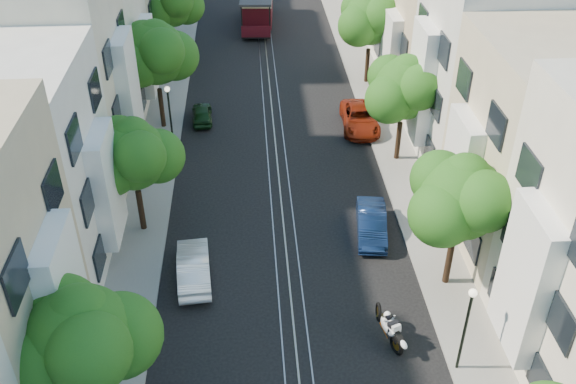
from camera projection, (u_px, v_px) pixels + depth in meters
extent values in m
plane|color=black|center=(271.00, 103.00, 44.97)|extent=(200.00, 200.00, 0.00)
cube|color=gray|center=(374.00, 100.00, 45.33)|extent=(2.50, 80.00, 0.12)
cube|color=gray|center=(167.00, 106.00, 44.54)|extent=(2.50, 80.00, 0.12)
cube|color=gray|center=(264.00, 104.00, 44.93)|extent=(0.06, 80.00, 0.02)
cube|color=gray|center=(271.00, 103.00, 44.96)|extent=(0.06, 80.00, 0.02)
cube|color=gray|center=(279.00, 103.00, 44.99)|extent=(0.06, 80.00, 0.02)
cube|color=tan|center=(271.00, 103.00, 44.97)|extent=(0.08, 80.00, 0.01)
cube|color=white|center=(527.00, 280.00, 23.04)|extent=(0.90, 3.04, 6.05)
cube|color=beige|center=(544.00, 153.00, 29.63)|extent=(7.00, 8.00, 10.00)
cube|color=white|center=(461.00, 171.00, 29.87)|extent=(0.90, 3.04, 5.50)
cube|color=silver|center=(492.00, 64.00, 35.65)|extent=(7.00, 8.00, 12.00)
cube|color=white|center=(422.00, 82.00, 35.98)|extent=(0.90, 3.04, 6.60)
cube|color=#C6B28C|center=(449.00, 38.00, 43.09)|extent=(7.00, 8.00, 9.00)
cube|color=white|center=(392.00, 49.00, 43.29)|extent=(0.90, 3.04, 4.95)
cube|color=white|center=(372.00, 2.00, 49.52)|extent=(0.90, 3.04, 5.78)
cube|color=white|center=(64.00, 304.00, 22.20)|extent=(0.90, 3.04, 5.93)
cube|color=white|center=(15.00, 174.00, 28.37)|extent=(7.00, 8.00, 9.80)
cube|color=white|center=(105.00, 185.00, 29.02)|extent=(0.90, 3.04, 5.39)
cube|color=beige|center=(53.00, 78.00, 34.40)|extent=(7.00, 8.00, 11.76)
cube|color=white|center=(127.00, 92.00, 35.14)|extent=(0.90, 3.04, 6.47)
cube|color=silver|center=(87.00, 48.00, 41.82)|extent=(7.00, 8.00, 8.82)
cube|color=white|center=(147.00, 57.00, 42.43)|extent=(0.90, 3.04, 4.85)
cube|color=white|center=(158.00, 8.00, 48.67)|extent=(0.90, 3.04, 5.66)
cylinder|color=black|center=(449.00, 261.00, 28.96)|extent=(0.30, 0.30, 2.45)
sphere|color=#204F13|center=(461.00, 198.00, 27.00)|extent=(3.64, 3.64, 3.64)
sphere|color=#204F13|center=(481.00, 198.00, 27.70)|extent=(2.91, 2.91, 2.91)
sphere|color=#204F13|center=(442.00, 214.00, 26.54)|extent=(2.84, 2.84, 2.84)
sphere|color=#204F13|center=(465.00, 179.00, 26.58)|extent=(2.18, 2.18, 2.18)
cylinder|color=black|center=(398.00, 140.00, 38.04)|extent=(0.30, 0.30, 2.38)
sphere|color=#204F13|center=(404.00, 89.00, 36.14)|extent=(3.54, 3.54, 3.54)
sphere|color=#204F13|center=(420.00, 91.00, 36.83)|extent=(2.83, 2.83, 2.83)
sphere|color=#204F13|center=(389.00, 99.00, 35.68)|extent=(2.76, 2.76, 2.76)
sphere|color=#204F13|center=(407.00, 73.00, 35.72)|extent=(2.12, 2.12, 2.12)
cylinder|color=black|center=(367.00, 65.00, 47.06)|extent=(0.30, 0.30, 2.52)
sphere|color=#204F13|center=(371.00, 18.00, 45.04)|extent=(3.74, 3.74, 3.74)
sphere|color=#204F13|center=(384.00, 21.00, 45.74)|extent=(3.00, 3.00, 3.00)
sphere|color=#204F13|center=(359.00, 26.00, 44.58)|extent=(2.92, 2.92, 2.92)
sphere|color=#204F13|center=(373.00, 5.00, 44.62)|extent=(2.25, 2.25, 2.25)
sphere|color=#204F13|center=(81.00, 340.00, 20.45)|extent=(3.64, 3.64, 3.64)
sphere|color=#204F13|center=(120.00, 335.00, 21.14)|extent=(2.91, 2.91, 2.91)
sphere|color=#204F13|center=(47.00, 365.00, 19.99)|extent=(2.84, 2.84, 2.84)
sphere|color=#204F13|center=(79.00, 317.00, 20.03)|extent=(2.18, 2.18, 2.18)
cylinder|color=black|center=(141.00, 210.00, 32.33)|extent=(0.30, 0.30, 2.27)
sphere|color=#204F13|center=(132.00, 155.00, 30.52)|extent=(3.38, 3.38, 3.38)
sphere|color=#204F13|center=(158.00, 156.00, 31.22)|extent=(2.70, 2.70, 2.70)
sphere|color=#204F13|center=(111.00, 169.00, 30.06)|extent=(2.64, 2.64, 2.64)
sphere|color=#204F13|center=(132.00, 138.00, 30.10)|extent=(2.03, 2.03, 2.03)
cylinder|color=black|center=(162.00, 108.00, 41.30)|extent=(0.30, 0.30, 2.62)
sphere|color=#204F13|center=(155.00, 53.00, 39.20)|extent=(3.90, 3.90, 3.90)
sphere|color=#204F13|center=(174.00, 56.00, 39.90)|extent=(3.12, 3.12, 3.12)
sphere|color=#204F13|center=(138.00, 63.00, 38.74)|extent=(3.04, 3.04, 3.04)
sphere|color=#204F13|center=(155.00, 38.00, 38.78)|extent=(2.34, 2.34, 2.34)
cylinder|color=black|center=(175.00, 46.00, 50.42)|extent=(0.30, 0.30, 2.38)
sphere|color=#204F13|center=(171.00, 3.00, 48.52)|extent=(3.54, 3.54, 3.54)
sphere|color=#204F13|center=(186.00, 6.00, 49.22)|extent=(2.83, 2.83, 2.83)
sphere|color=#204F13|center=(158.00, 10.00, 48.07)|extent=(2.76, 2.76, 2.76)
cylinder|color=black|center=(464.00, 332.00, 24.35)|extent=(0.12, 0.12, 4.00)
sphere|color=#FFF2CC|center=(473.00, 293.00, 23.22)|extent=(0.32, 0.32, 0.32)
cylinder|color=black|center=(171.00, 120.00, 38.49)|extent=(0.12, 0.12, 4.00)
sphere|color=#FFF2CC|center=(167.00, 89.00, 37.36)|extent=(0.32, 0.32, 0.32)
torus|color=black|center=(397.00, 345.00, 26.12)|extent=(0.48, 0.84, 0.85)
torus|color=black|center=(379.00, 312.00, 26.81)|extent=(0.16, 0.83, 0.82)
ellipsoid|color=white|center=(388.00, 326.00, 26.32)|extent=(0.90, 1.25, 0.94)
ellipsoid|color=white|center=(393.00, 326.00, 25.99)|extent=(0.63, 0.74, 0.54)
cube|color=black|center=(399.00, 337.00, 25.74)|extent=(0.46, 0.65, 0.37)
cube|color=silver|center=(393.00, 325.00, 25.92)|extent=(0.59, 0.73, 0.33)
sphere|color=black|center=(389.00, 317.00, 26.10)|extent=(0.30, 0.30, 0.30)
cube|color=black|center=(258.00, 20.00, 57.73)|extent=(3.00, 8.69, 0.32)
cube|color=#460B13|center=(257.00, 6.00, 57.00)|extent=(2.90, 5.50, 2.56)
imported|color=#0C1B3C|center=(372.00, 223.00, 32.38)|extent=(1.90, 4.20, 1.34)
imported|color=maroon|center=(360.00, 118.00, 41.70)|extent=(2.48, 5.01, 1.37)
imported|color=white|center=(194.00, 267.00, 29.61)|extent=(1.82, 4.29, 1.38)
imported|color=black|center=(202.00, 113.00, 42.54)|extent=(1.48, 3.31, 1.10)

